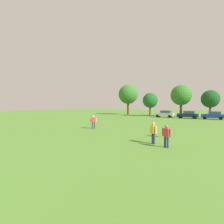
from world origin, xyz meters
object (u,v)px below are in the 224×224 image
tree_far_left (128,94)px  tree_right (181,95)px  adult_bystander (166,134)px  parked_car_silver_0 (165,114)px  bystander_midfield (93,121)px  parked_car_blue_2 (213,115)px  tree_far_right (210,99)px  bystander_near_trees (153,131)px  parked_car_navy_1 (188,115)px  tree_left (150,101)px

tree_far_left → tree_right: tree_far_left is taller
adult_bystander → tree_right: tree_right is taller
tree_far_left → parked_car_silver_0: bearing=-26.0°
bystander_midfield → parked_car_blue_2: bystander_midfield is taller
parked_car_blue_2 → tree_far_right: 7.11m
tree_far_right → bystander_midfield: bearing=-109.4°
adult_bystander → tree_far_right: size_ratio=0.25×
bystander_near_trees → parked_car_navy_1: (-2.58, 29.79, -0.15)m
bystander_near_trees → parked_car_silver_0: (-8.00, 30.47, -0.15)m
adult_bystander → tree_right: size_ratio=0.20×
bystander_midfield → bystander_near_trees: bearing=-67.2°
parked_car_blue_2 → tree_far_left: 25.27m
parked_car_blue_2 → tree_right: tree_right is taller
parked_car_blue_2 → tree_left: bearing=-12.4°
tree_far_left → tree_far_right: (22.57, -1.11, -1.80)m
bystander_midfield → tree_far_right: size_ratio=0.26×
parked_car_blue_2 → tree_left: (-15.05, 3.31, 3.32)m
tree_left → parked_car_silver_0: bearing=-28.9°
bystander_midfield → tree_far_right: bearing=29.4°
bystander_midfield → parked_car_navy_1: (7.06, 25.10, -0.14)m
tree_right → tree_far_left: bearing=175.6°
parked_car_navy_1 → tree_right: size_ratio=0.53×
tree_left → tree_right: tree_right is taller
parked_car_silver_0 → tree_far_right: size_ratio=0.66×
bystander_near_trees → tree_far_left: tree_far_left is taller
parked_car_navy_1 → tree_left: (-10.11, 3.27, 3.32)m
adult_bystander → bystander_near_trees: (-1.23, 0.76, 0.04)m
bystander_midfield → tree_left: size_ratio=0.27×
adult_bystander → bystander_near_trees: bystander_near_trees is taller
adult_bystander → parked_car_silver_0: bearing=-50.8°
bystander_midfield → tree_far_right: 33.18m
parked_car_silver_0 → parked_car_blue_2: size_ratio=1.00×
parked_car_silver_0 → tree_right: (2.65, 5.24, 4.64)m
adult_bystander → bystander_midfield: bearing=-3.9°
bystander_near_trees → tree_left: tree_left is taller
parked_car_navy_1 → parked_car_blue_2: (4.94, -0.03, 0.00)m
parked_car_blue_2 → adult_bystander: bearing=87.9°
parked_car_silver_0 → tree_right: tree_right is taller
tree_far_left → tree_left: bearing=-24.3°
parked_car_blue_2 → tree_far_right: tree_far_right is taller
parked_car_silver_0 → bystander_midfield: bearing=86.4°
adult_bystander → parked_car_navy_1: size_ratio=0.38×
bystander_midfield → tree_far_right: (10.94, 31.13, 3.42)m
bystander_near_trees → tree_right: (-5.36, 35.71, 4.48)m
adult_bystander → tree_far_left: size_ratio=0.18×
parked_car_navy_1 → tree_left: tree_left is taller
bystander_near_trees → tree_far_left: 42.94m
parked_car_navy_1 → parked_car_blue_2: 4.94m
parked_car_silver_0 → tree_right: bearing=-116.8°
parked_car_silver_0 → parked_car_blue_2: 10.38m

